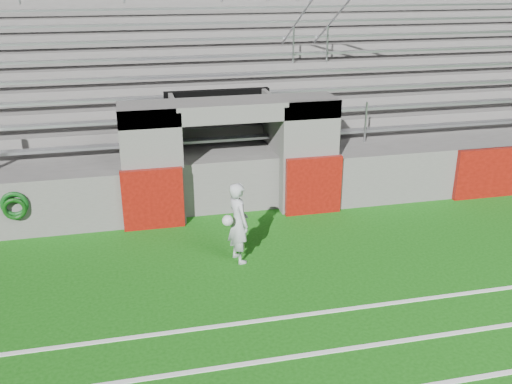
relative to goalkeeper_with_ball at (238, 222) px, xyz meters
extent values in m
plane|color=#12520D|center=(0.31, -1.09, -0.80)|extent=(90.00, 90.00, 0.00)
cube|color=white|center=(0.31, -3.09, -0.80)|extent=(28.00, 0.09, 0.01)
cube|color=white|center=(0.31, -2.09, -0.80)|extent=(28.00, 0.09, 0.01)
cube|color=#565451|center=(-1.49, 2.41, 0.50)|extent=(1.20, 1.00, 2.60)
cube|color=#565451|center=(2.11, 2.41, 0.50)|extent=(1.20, 1.00, 2.60)
cube|color=black|center=(0.31, 4.11, 0.45)|extent=(2.60, 0.20, 2.50)
cube|color=#565451|center=(-0.84, 3.01, 0.45)|extent=(0.10, 2.20, 2.50)
cube|color=#565451|center=(1.46, 3.01, 0.45)|extent=(0.10, 2.20, 2.50)
cube|color=#565451|center=(0.31, 2.41, 1.60)|extent=(4.80, 1.00, 0.40)
cube|color=#565451|center=(0.31, 6.26, 0.35)|extent=(26.00, 8.00, 0.20)
cube|color=#565451|center=(0.31, 6.26, -0.28)|extent=(26.00, 8.00, 1.05)
cube|color=#5F0C08|center=(-1.49, 1.86, -0.13)|extent=(1.30, 0.15, 1.35)
cube|color=#5F0C08|center=(2.11, 1.86, -0.13)|extent=(1.30, 0.15, 1.35)
cube|color=#5F0C08|center=(6.81, 1.86, -0.18)|extent=(2.20, 0.15, 1.25)
cube|color=gray|center=(0.31, 3.34, 0.67)|extent=(23.00, 0.28, 0.06)
cube|color=#565451|center=(0.31, 4.19, 0.64)|extent=(24.00, 0.75, 0.38)
cube|color=gray|center=(0.31, 4.09, 1.05)|extent=(23.00, 0.28, 0.06)
cube|color=#565451|center=(0.31, 4.94, 0.83)|extent=(24.00, 0.75, 0.76)
cube|color=gray|center=(0.31, 4.84, 1.43)|extent=(23.00, 0.28, 0.06)
cube|color=#565451|center=(0.31, 5.69, 1.02)|extent=(24.00, 0.75, 1.14)
cube|color=gray|center=(0.31, 5.59, 1.81)|extent=(23.00, 0.28, 0.06)
cube|color=#565451|center=(0.31, 6.44, 1.21)|extent=(24.00, 0.75, 1.52)
cube|color=gray|center=(0.31, 6.34, 2.19)|extent=(23.00, 0.28, 0.06)
cube|color=#565451|center=(0.31, 7.19, 1.40)|extent=(24.00, 0.75, 1.90)
cube|color=gray|center=(0.31, 7.09, 2.57)|extent=(23.00, 0.28, 0.06)
cube|color=#565451|center=(0.31, 7.94, 1.59)|extent=(24.00, 0.75, 2.28)
cube|color=gray|center=(0.31, 7.84, 2.95)|extent=(23.00, 0.28, 0.06)
cube|color=#565451|center=(0.31, 8.69, 1.78)|extent=(24.00, 0.75, 2.66)
cube|color=gray|center=(0.31, 8.59, 3.33)|extent=(23.00, 0.28, 0.06)
cube|color=#565451|center=(0.31, 9.36, 1.84)|extent=(26.00, 0.60, 5.29)
cylinder|color=#A5A8AD|center=(2.81, 3.06, 0.95)|extent=(0.05, 0.05, 1.00)
cylinder|color=#A5A8AD|center=(2.81, 6.06, 2.47)|extent=(0.05, 0.05, 1.00)
cylinder|color=#A5A8AD|center=(2.81, 6.06, 2.97)|extent=(0.05, 6.02, 3.08)
cylinder|color=#A5A8AD|center=(3.81, 3.06, 0.95)|extent=(0.05, 0.05, 1.00)
cylinder|color=#A5A8AD|center=(3.81, 6.06, 2.47)|extent=(0.05, 0.05, 1.00)
cylinder|color=#A5A8AD|center=(3.81, 6.06, 2.97)|extent=(0.05, 6.02, 3.08)
imported|color=#A5A9AF|center=(0.01, 0.00, 0.00)|extent=(0.52, 0.66, 1.60)
sphere|color=silver|center=(-0.23, -0.18, 0.14)|extent=(0.21, 0.21, 0.21)
torus|color=#0D4112|center=(-4.26, 1.86, 0.01)|extent=(0.55, 0.10, 0.55)
torus|color=#0B380B|center=(-4.26, 1.81, -0.07)|extent=(0.48, 0.09, 0.48)
camera|label=1|loc=(-1.86, -9.62, 4.47)|focal=40.00mm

